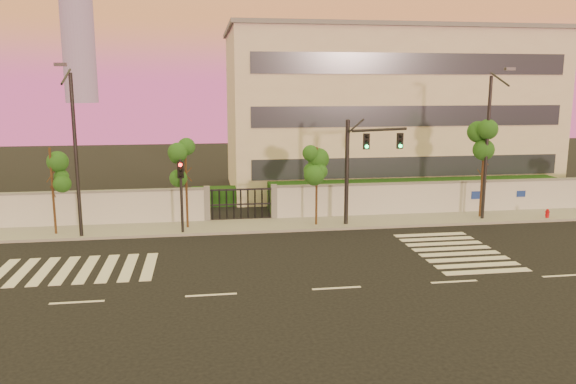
# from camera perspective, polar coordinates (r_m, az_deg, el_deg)

# --- Properties ---
(ground) EXTENTS (120.00, 120.00, 0.00)m
(ground) POSITION_cam_1_polar(r_m,az_deg,el_deg) (22.94, 4.96, -9.72)
(ground) COLOR black
(ground) RESTS_ON ground
(sidewalk) EXTENTS (60.00, 3.00, 0.15)m
(sidewalk) POSITION_cam_1_polar(r_m,az_deg,el_deg) (32.77, 0.64, -3.29)
(sidewalk) COLOR gray
(sidewalk) RESTS_ON ground
(perimeter_wall) EXTENTS (60.00, 0.36, 2.20)m
(perimeter_wall) POSITION_cam_1_polar(r_m,az_deg,el_deg) (34.01, 0.41, -1.06)
(perimeter_wall) COLOR silver
(perimeter_wall) RESTS_ON ground
(hedge_row) EXTENTS (41.00, 4.25, 1.80)m
(hedge_row) POSITION_cam_1_polar(r_m,az_deg,el_deg) (36.88, 1.37, -0.54)
(hedge_row) COLOR #133610
(hedge_row) RESTS_ON ground
(institutional_building) EXTENTS (24.40, 12.40, 12.25)m
(institutional_building) POSITION_cam_1_polar(r_m,az_deg,el_deg) (45.19, 9.69, 8.20)
(institutional_building) COLOR beige
(institutional_building) RESTS_ON ground
(road_markings) EXTENTS (57.00, 7.62, 0.02)m
(road_markings) POSITION_cam_1_polar(r_m,az_deg,el_deg) (26.14, -0.39, -7.08)
(road_markings) COLOR silver
(road_markings) RESTS_ON ground
(street_tree_b) EXTENTS (1.50, 1.19, 4.82)m
(street_tree_b) POSITION_cam_1_polar(r_m,az_deg,el_deg) (32.31, -22.87, 1.94)
(street_tree_b) COLOR #382314
(street_tree_b) RESTS_ON ground
(street_tree_c) EXTENTS (1.65, 1.31, 5.11)m
(street_tree_c) POSITION_cam_1_polar(r_m,az_deg,el_deg) (31.63, -10.32, 2.83)
(street_tree_c) COLOR #382314
(street_tree_c) RESTS_ON ground
(street_tree_d) EXTENTS (1.56, 1.24, 4.61)m
(street_tree_d) POSITION_cam_1_polar(r_m,az_deg,el_deg) (31.87, 2.97, 2.39)
(street_tree_d) COLOR #382314
(street_tree_d) RESTS_ON ground
(street_tree_e) EXTENTS (1.61, 1.28, 5.79)m
(street_tree_e) POSITION_cam_1_polar(r_m,az_deg,el_deg) (35.74, 19.30, 4.09)
(street_tree_e) COLOR #382314
(street_tree_e) RESTS_ON ground
(traffic_signal_main) EXTENTS (3.82, 1.40, 6.16)m
(traffic_signal_main) POSITION_cam_1_polar(r_m,az_deg,el_deg) (32.27, 7.36, 3.31)
(traffic_signal_main) COLOR black
(traffic_signal_main) RESTS_ON ground
(traffic_signal_secondary) EXTENTS (0.32, 0.33, 4.15)m
(traffic_signal_secondary) POSITION_cam_1_polar(r_m,az_deg,el_deg) (30.74, -10.80, 0.46)
(traffic_signal_secondary) COLOR black
(traffic_signal_secondary) RESTS_ON ground
(streetlight_west) EXTENTS (0.54, 2.18, 9.08)m
(streetlight_west) POSITION_cam_1_polar(r_m,az_deg,el_deg) (30.95, -20.86, 4.27)
(streetlight_west) COLOR black
(streetlight_west) RESTS_ON ground
(streetlight_east) EXTENTS (0.54, 2.17, 9.00)m
(streetlight_east) POSITION_cam_1_polar(r_m,az_deg,el_deg) (35.00, 19.72, 4.93)
(streetlight_east) COLOR black
(streetlight_east) RESTS_ON ground
(fire_hydrant) EXTENTS (0.27, 0.26, 0.69)m
(fire_hydrant) POSITION_cam_1_polar(r_m,az_deg,el_deg) (37.50, 24.84, -2.09)
(fire_hydrant) COLOR #AD0B11
(fire_hydrant) RESTS_ON ground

